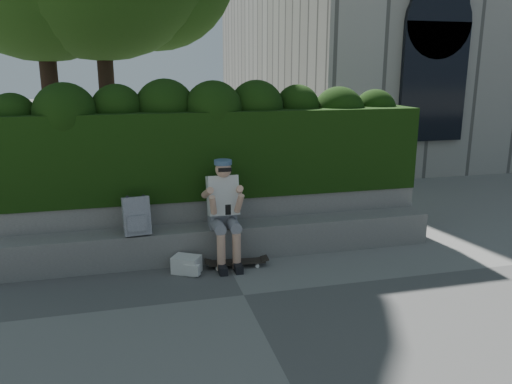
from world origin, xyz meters
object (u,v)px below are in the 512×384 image
object	(u,v)px
skateboard	(237,262)
backpack_ground	(187,264)
person	(224,207)
backpack_plaid	(137,216)

from	to	relation	value
skateboard	backpack_ground	size ratio (longest dim) A/B	2.24
person	backpack_ground	xyz separation A→B (m)	(-0.54, -0.25, -0.64)
person	backpack_plaid	world-z (taller)	person
person	backpack_plaid	distance (m)	1.12
person	skateboard	distance (m)	0.74
skateboard	person	bearing A→B (deg)	121.03
backpack_ground	backpack_plaid	bearing A→B (deg)	-179.04
skateboard	backpack_ground	xyz separation A→B (m)	(-0.65, -0.02, 0.04)
skateboard	backpack_plaid	distance (m)	1.42
skateboard	backpack_plaid	world-z (taller)	backpack_plaid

